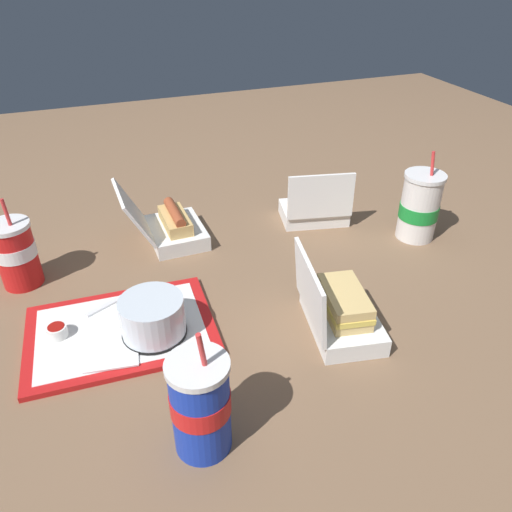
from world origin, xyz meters
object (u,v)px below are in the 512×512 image
(food_tray, at_px, (121,331))
(cake_container, at_px, (153,318))
(clamshell_hotdog_right, at_px, (314,207))
(clamshell_sandwich_center, at_px, (339,311))
(ketchup_cup, at_px, (57,331))
(plastic_fork, at_px, (109,304))
(soda_cup_back, at_px, (419,207))
(soda_cup_corner, at_px, (16,253))
(clamshell_hotdog_back, at_px, (171,227))
(soda_cup_right, at_px, (201,404))

(food_tray, distance_m, cake_container, 0.09)
(clamshell_hotdog_right, relative_size, clamshell_sandwich_center, 0.90)
(ketchup_cup, height_order, plastic_fork, ketchup_cup)
(soda_cup_back, bearing_deg, soda_cup_corner, 172.01)
(soda_cup_corner, bearing_deg, clamshell_hotdog_back, 10.83)
(plastic_fork, bearing_deg, soda_cup_back, -23.90)
(ketchup_cup, bearing_deg, plastic_fork, 31.79)
(soda_cup_right, bearing_deg, food_tray, 105.86)
(ketchup_cup, xyz_separation_m, soda_cup_right, (0.21, -0.33, 0.06))
(food_tray, relative_size, ketchup_cup, 9.53)
(cake_container, relative_size, soda_cup_right, 0.55)
(clamshell_hotdog_back, distance_m, soda_cup_corner, 0.37)
(clamshell_sandwich_center, relative_size, clamshell_hotdog_back, 1.07)
(food_tray, xyz_separation_m, clamshell_hotdog_right, (0.57, 0.29, 0.03))
(soda_cup_back, bearing_deg, cake_container, -167.75)
(soda_cup_corner, bearing_deg, soda_cup_back, -7.99)
(food_tray, distance_m, soda_cup_corner, 0.33)
(food_tray, height_order, ketchup_cup, ketchup_cup)
(cake_container, distance_m, soda_cup_back, 0.74)
(plastic_fork, bearing_deg, food_tray, -108.34)
(cake_container, relative_size, ketchup_cup, 3.21)
(cake_container, height_order, clamshell_hotdog_back, clamshell_hotdog_back)
(food_tray, relative_size, clamshell_hotdog_right, 1.90)
(ketchup_cup, bearing_deg, clamshell_hotdog_right, 21.52)
(food_tray, height_order, clamshell_hotdog_right, clamshell_hotdog_right)
(food_tray, height_order, plastic_fork, plastic_fork)
(ketchup_cup, xyz_separation_m, clamshell_sandwich_center, (0.54, -0.16, 0.02))
(cake_container, bearing_deg, ketchup_cup, 162.28)
(ketchup_cup, bearing_deg, soda_cup_corner, 106.13)
(clamshell_sandwich_center, xyz_separation_m, soda_cup_right, (-0.33, -0.17, 0.05))
(cake_container, relative_size, clamshell_sandwich_center, 0.58)
(ketchup_cup, distance_m, clamshell_sandwich_center, 0.56)
(clamshell_sandwich_center, xyz_separation_m, soda_cup_back, (0.37, 0.26, 0.04))
(food_tray, xyz_separation_m, soda_cup_right, (0.09, -0.31, 0.08))
(soda_cup_back, bearing_deg, clamshell_sandwich_center, -145.09)
(ketchup_cup, bearing_deg, food_tray, -9.47)
(clamshell_hotdog_right, distance_m, soda_cup_right, 0.78)
(clamshell_hotdog_back, bearing_deg, ketchup_cup, -133.95)
(clamshell_hotdog_back, bearing_deg, plastic_fork, -128.14)
(food_tray, height_order, clamshell_sandwich_center, clamshell_sandwich_center)
(cake_container, distance_m, clamshell_hotdog_right, 0.61)
(ketchup_cup, xyz_separation_m, soda_cup_back, (0.91, 0.10, 0.06))
(plastic_fork, distance_m, clamshell_sandwich_center, 0.49)
(soda_cup_right, xyz_separation_m, soda_cup_back, (0.70, 0.43, -0.00))
(food_tray, relative_size, soda_cup_back, 1.59)
(clamshell_hotdog_right, bearing_deg, ketchup_cup, -158.48)
(plastic_fork, height_order, soda_cup_back, soda_cup_back)
(soda_cup_right, bearing_deg, plastic_fork, 104.18)
(clamshell_hotdog_right, height_order, soda_cup_corner, soda_cup_corner)
(cake_container, bearing_deg, clamshell_hotdog_back, 72.57)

